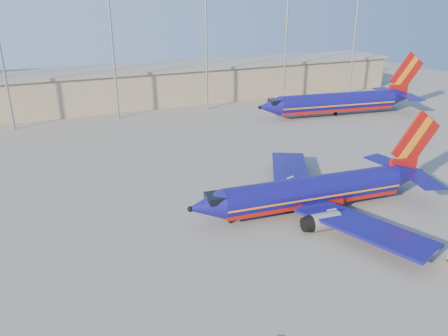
{
  "coord_description": "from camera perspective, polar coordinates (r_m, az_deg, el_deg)",
  "views": [
    {
      "loc": [
        -21.21,
        -44.27,
        23.51
      ],
      "look_at": [
        -0.79,
        1.4,
        4.0
      ],
      "focal_mm": 35.0,
      "sensor_mm": 36.0,
      "label": 1
    }
  ],
  "objects": [
    {
      "name": "ground",
      "position": [
        54.43,
        1.36,
        -4.29
      ],
      "size": [
        220.0,
        220.0,
        0.0
      ],
      "primitive_type": "plane",
      "color": "slate",
      "rests_on": "ground"
    },
    {
      "name": "terminal_building",
      "position": [
        108.64,
        -7.14,
        10.97
      ],
      "size": [
        122.0,
        16.0,
        8.5
      ],
      "color": "gray",
      "rests_on": "ground"
    },
    {
      "name": "light_mast_row",
      "position": [
        94.19,
        -8.27,
        17.47
      ],
      "size": [
        101.6,
        1.6,
        28.65
      ],
      "color": "gray",
      "rests_on": "ground"
    },
    {
      "name": "aircraft_main",
      "position": [
        52.64,
        12.16,
        -2.91
      ],
      "size": [
        32.41,
        31.08,
        10.97
      ],
      "rotation": [
        0.0,
        0.0,
        -0.09
      ],
      "color": "navy",
      "rests_on": "ground"
    },
    {
      "name": "aircraft_second",
      "position": [
        97.06,
        14.99,
        8.36
      ],
      "size": [
        37.91,
        14.68,
        12.88
      ],
      "rotation": [
        0.0,
        0.0,
        -0.14
      ],
      "color": "navy",
      "rests_on": "ground"
    }
  ]
}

